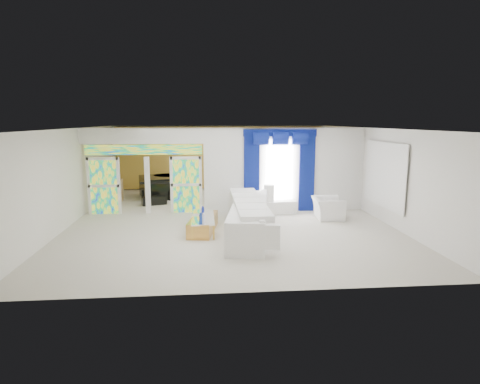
{
  "coord_description": "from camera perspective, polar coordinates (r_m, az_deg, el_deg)",
  "views": [
    {
      "loc": [
        -0.77,
        -13.21,
        3.25
      ],
      "look_at": [
        0.3,
        -1.2,
        1.1
      ],
      "focal_mm": 30.11,
      "sensor_mm": 36.0,
      "label": 1
    }
  ],
  "objects": [
    {
      "name": "dividing_wall",
      "position": [
        14.61,
        6.48,
        3.17
      ],
      "size": [
        5.7,
        0.18,
        3.0
      ],
      "primitive_type": "cube",
      "color": "white",
      "rests_on": "ground"
    },
    {
      "name": "blue_drape_left",
      "position": [
        14.3,
        1.66,
        2.67
      ],
      "size": [
        0.55,
        0.1,
        2.8
      ],
      "primitive_type": "cube",
      "color": "#08034A",
      "rests_on": "ground"
    },
    {
      "name": "table_lamp",
      "position": [
        14.17,
        4.14,
        -0.17
      ],
      "size": [
        0.36,
        0.36,
        0.58
      ],
      "primitive_type": "cylinder",
      "color": "white",
      "rests_on": "console_table"
    },
    {
      "name": "gold_curtains",
      "position": [
        19.21,
        -2.78,
        4.87
      ],
      "size": [
        9.7,
        0.12,
        2.9
      ],
      "primitive_type": "cube",
      "color": "#B88E2C",
      "rests_on": "ground"
    },
    {
      "name": "chandelier",
      "position": [
        16.69,
        -10.45,
        7.89
      ],
      "size": [
        0.6,
        0.6,
        0.6
      ],
      "primitive_type": "sphere",
      "color": "gold",
      "rests_on": "ceiling"
    },
    {
      "name": "armchair",
      "position": [
        13.81,
        12.33,
        -2.25
      ],
      "size": [
        1.01,
        1.13,
        0.7
      ],
      "primitive_type": "imported",
      "rotation": [
        0.0,
        0.0,
        1.51
      ],
      "color": "white",
      "rests_on": "ground"
    },
    {
      "name": "stained_transom",
      "position": [
        14.4,
        -13.46,
        5.85
      ],
      "size": [
        4.0,
        0.05,
        0.35
      ],
      "primitive_type": "cube",
      "color": "#994C3F",
      "rests_on": "dividing_header"
    },
    {
      "name": "blue_pelmet",
      "position": [
        14.34,
        5.7,
        8.34
      ],
      "size": [
        2.6,
        0.12,
        0.25
      ],
      "primitive_type": "cube",
      "color": "#08034A",
      "rests_on": "dividing_wall"
    },
    {
      "name": "coffee_table",
      "position": [
        12.03,
        -5.25,
        -4.55
      ],
      "size": [
        0.95,
        2.01,
        0.43
      ],
      "primitive_type": "cube",
      "rotation": [
        0.0,
        0.0,
        -0.16
      ],
      "color": "#C58D3D",
      "rests_on": "ground"
    },
    {
      "name": "console_table",
      "position": [
        14.32,
        5.3,
        -2.15
      ],
      "size": [
        1.36,
        0.57,
        0.44
      ],
      "primitive_type": "cube",
      "rotation": [
        0.0,
        0.0,
        0.12
      ],
      "color": "white",
      "rests_on": "ground"
    },
    {
      "name": "tv_console",
      "position": [
        17.24,
        -17.31,
        0.25
      ],
      "size": [
        0.62,
        0.57,
        0.87
      ],
      "primitive_type": "cube",
      "rotation": [
        0.0,
        0.0,
        0.05
      ],
      "color": "tan",
      "rests_on": "ground"
    },
    {
      "name": "stained_panel_left",
      "position": [
        14.81,
        -18.72,
        0.83
      ],
      "size": [
        0.95,
        0.04,
        2.0
      ],
      "primitive_type": "cube",
      "color": "#994C3F",
      "rests_on": "ground"
    },
    {
      "name": "blue_drape_right",
      "position": [
        14.67,
        9.45,
        2.73
      ],
      "size": [
        0.55,
        0.1,
        2.8
      ],
      "primitive_type": "cube",
      "color": "#08034A",
      "rests_on": "ground"
    },
    {
      "name": "dividing_header",
      "position": [
        14.37,
        -13.53,
        7.74
      ],
      "size": [
        4.3,
        0.18,
        0.55
      ],
      "primitive_type": "cube",
      "color": "white",
      "rests_on": "dividing_wall"
    },
    {
      "name": "floor",
      "position": [
        13.63,
        -1.71,
        -3.69
      ],
      "size": [
        12.0,
        12.0,
        0.0
      ],
      "primitive_type": "plane",
      "color": "#B7AF9E",
      "rests_on": "ground"
    },
    {
      "name": "wall_mirror",
      "position": [
        13.59,
        19.83,
        2.32
      ],
      "size": [
        0.04,
        2.7,
        1.9
      ],
      "primitive_type": "cube",
      "color": "white",
      "rests_on": "ground"
    },
    {
      "name": "stained_panel_right",
      "position": [
        14.4,
        -7.64,
        1.03
      ],
      "size": [
        0.95,
        0.04,
        2.0
      ],
      "primitive_type": "cube",
      "color": "#994C3F",
      "rests_on": "ground"
    },
    {
      "name": "piano_bench",
      "position": [
        16.07,
        -12.07,
        -1.22
      ],
      "size": [
        1.0,
        0.64,
        0.31
      ],
      "primitive_type": "cube",
      "rotation": [
        0.0,
        0.0,
        0.32
      ],
      "color": "black",
      "rests_on": "ground"
    },
    {
      "name": "grand_piano",
      "position": [
        17.58,
        -11.49,
        0.72
      ],
      "size": [
        1.81,
        2.08,
        0.88
      ],
      "primitive_type": "cube",
      "rotation": [
        0.0,
        0.0,
        0.32
      ],
      "color": "black",
      "rests_on": "ground"
    },
    {
      "name": "window_pane",
      "position": [
        14.47,
        5.59,
        2.92
      ],
      "size": [
        1.0,
        0.02,
        2.3
      ],
      "primitive_type": "cube",
      "color": "white",
      "rests_on": "dividing_wall"
    },
    {
      "name": "white_sofa",
      "position": [
        11.76,
        1.34,
        -3.76
      ],
      "size": [
        1.69,
        4.64,
        0.87
      ],
      "primitive_type": "cube",
      "rotation": [
        0.0,
        0.0,
        -0.16
      ],
      "color": "white",
      "rests_on": "ground"
    },
    {
      "name": "decanters",
      "position": [
        11.9,
        -5.33,
        -3.2
      ],
      "size": [
        0.18,
        1.11,
        0.26
      ],
      "color": "navy",
      "rests_on": "coffee_table"
    }
  ]
}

